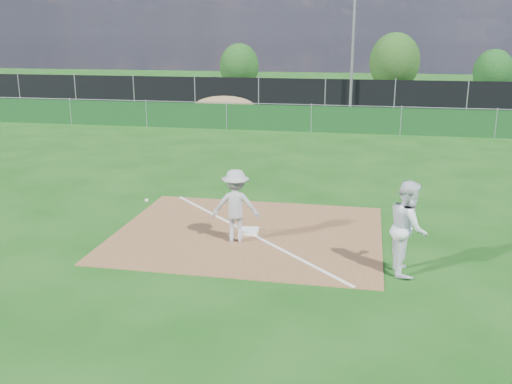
% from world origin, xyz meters
% --- Properties ---
extents(ground, '(90.00, 90.00, 0.00)m').
position_xyz_m(ground, '(0.00, 10.00, 0.00)').
color(ground, '#13480F').
rests_on(ground, ground).
extents(infield_dirt, '(6.00, 5.00, 0.02)m').
position_xyz_m(infield_dirt, '(0.00, 1.00, 0.01)').
color(infield_dirt, brown).
rests_on(infield_dirt, ground).
extents(foul_line, '(5.01, 5.01, 0.01)m').
position_xyz_m(foul_line, '(0.00, 1.00, 0.03)').
color(foul_line, white).
rests_on(foul_line, infield_dirt).
extents(green_fence, '(44.00, 0.05, 1.20)m').
position_xyz_m(green_fence, '(0.00, 15.00, 0.60)').
color(green_fence, '#103C16').
rests_on(green_fence, ground).
extents(dirt_mound, '(3.38, 2.60, 1.17)m').
position_xyz_m(dirt_mound, '(-5.00, 18.50, 0.58)').
color(dirt_mound, olive).
rests_on(dirt_mound, ground).
extents(black_fence, '(46.00, 0.04, 1.80)m').
position_xyz_m(black_fence, '(0.00, 23.00, 0.90)').
color(black_fence, black).
rests_on(black_fence, ground).
extents(parking_lot, '(46.00, 9.00, 0.01)m').
position_xyz_m(parking_lot, '(0.00, 28.00, 0.01)').
color(parking_lot, black).
rests_on(parking_lot, ground).
extents(light_pole, '(0.16, 0.16, 8.00)m').
position_xyz_m(light_pole, '(1.50, 22.70, 4.00)').
color(light_pole, slate).
rests_on(light_pole, ground).
extents(first_base, '(0.44, 0.44, 0.08)m').
position_xyz_m(first_base, '(0.02, 0.99, 0.06)').
color(first_base, white).
rests_on(first_base, infield_dirt).
extents(play_at_first, '(2.68, 0.70, 1.61)m').
position_xyz_m(play_at_first, '(-0.16, 0.45, 0.82)').
color(play_at_first, '#B7B7B9').
rests_on(play_at_first, infield_dirt).
extents(runner, '(0.77, 0.94, 1.82)m').
position_xyz_m(runner, '(3.40, -0.55, 0.91)').
color(runner, white).
rests_on(runner, ground).
extents(car_left, '(5.07, 3.51, 1.60)m').
position_xyz_m(car_left, '(-7.77, 27.13, 0.81)').
color(car_left, '#A2A6AA').
rests_on(car_left, parking_lot).
extents(car_mid, '(4.33, 2.94, 1.35)m').
position_xyz_m(car_mid, '(-2.45, 27.35, 0.69)').
color(car_mid, black).
rests_on(car_mid, parking_lot).
extents(car_right, '(5.19, 3.23, 1.40)m').
position_xyz_m(car_right, '(4.63, 26.96, 0.71)').
color(car_right, black).
rests_on(car_right, parking_lot).
extents(tree_left, '(3.05, 3.05, 3.62)m').
position_xyz_m(tree_left, '(-7.55, 33.42, 1.86)').
color(tree_left, '#382316').
rests_on(tree_left, ground).
extents(tree_mid, '(3.75, 3.75, 4.45)m').
position_xyz_m(tree_mid, '(4.31, 34.13, 2.29)').
color(tree_mid, '#382316').
rests_on(tree_mid, ground).
extents(tree_right, '(2.78, 2.78, 3.30)m').
position_xyz_m(tree_right, '(11.15, 32.81, 1.70)').
color(tree_right, '#382316').
rests_on(tree_right, ground).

